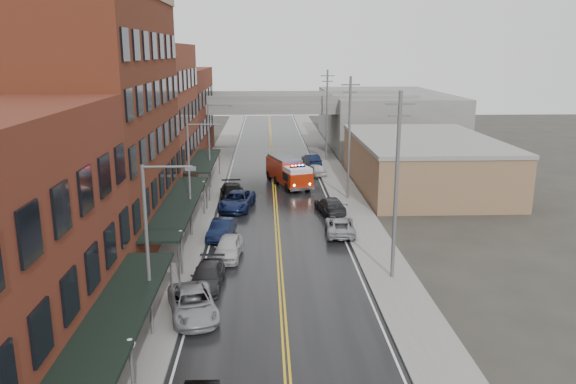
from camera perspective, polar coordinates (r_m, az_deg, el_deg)
name	(u,v)px	position (r m, az deg, el deg)	size (l,w,h in m)	color
road	(276,214)	(50.58, -1.22, -2.27)	(11.00, 160.00, 0.02)	black
sidewalk_left	(195,214)	(50.96, -9.46, -2.26)	(3.00, 160.00, 0.15)	slate
sidewalk_right	(357,213)	(51.22, 6.98, -2.09)	(3.00, 160.00, 0.15)	slate
curb_left	(213,214)	(50.78, -7.61, -2.25)	(0.30, 160.00, 0.15)	gray
curb_right	(338,213)	(50.98, 5.14, -2.12)	(0.30, 160.00, 0.15)	gray
brick_building_b	(96,125)	(43.66, -18.94, 6.42)	(9.00, 20.00, 18.00)	#562317
brick_building_c	(146,118)	(60.69, -14.22, 7.28)	(9.00, 15.00, 15.00)	brown
brick_building_far	(173,114)	(77.96, -11.57, 7.73)	(9.00, 20.00, 12.00)	#5E2A18
tan_building	(423,164)	(62.04, 13.54, 2.78)	(14.00, 22.00, 5.00)	#8F674D
right_far_block	(384,118)	(91.10, 9.74, 7.43)	(18.00, 30.00, 8.00)	slate
awning_0	(115,319)	(26.04, -17.16, -12.24)	(2.60, 16.00, 3.09)	black
awning_1	(179,204)	(43.53, -10.97, -1.17)	(2.60, 18.00, 3.09)	black
awning_2	(204,160)	(60.45, -8.56, 3.19)	(2.60, 13.00, 3.09)	black
globe_lamp_0	(131,357)	(24.38, -15.68, -15.83)	(0.44, 0.44, 3.12)	#59595B
globe_lamp_1	(181,242)	(36.95, -10.81, -5.03)	(0.44, 0.44, 3.12)	#59595B
globe_lamp_2	(204,190)	(50.28, -8.55, 0.19)	(0.44, 0.44, 3.12)	#59595B
street_lamp_0	(152,241)	(28.60, -13.66, -4.82)	(2.64, 0.22, 9.00)	#59595B
street_lamp_1	(192,173)	(43.85, -9.69, 1.95)	(2.64, 0.22, 9.00)	#59595B
street_lamp_2	(211,141)	(59.49, -7.78, 5.19)	(2.64, 0.22, 9.00)	#59595B
utility_pole_0	(396,184)	(35.39, 10.95, 0.84)	(1.80, 0.24, 12.00)	#59595B
utility_pole_1	(349,136)	(54.71, 6.24, 5.65)	(1.80, 0.24, 12.00)	#59595B
utility_pole_2	(327,114)	(74.39, 3.97, 7.93)	(1.80, 0.24, 12.00)	#59595B
overpass	(271,111)	(80.95, -1.70, 8.23)	(40.00, 10.00, 7.50)	slate
fire_truck	(289,171)	(61.07, 0.06, 2.14)	(5.08, 8.51, 2.96)	#A42007
parked_car_left_2	(193,304)	(32.02, -9.65, -11.11)	(2.43, 5.28, 1.47)	#919398
parked_car_left_3	(207,276)	(35.57, -8.18, -8.49)	(1.93, 4.74, 1.38)	#242426
parked_car_left_4	(228,248)	(40.11, -6.09, -5.65)	(1.80, 4.48, 1.53)	beige
parked_car_left_5	(222,229)	(44.40, -6.77, -3.76)	(1.53, 4.40, 1.45)	black
parked_car_left_6	(237,201)	(52.24, -5.22, -0.88)	(2.69, 5.83, 1.62)	#131E47
parked_car_left_7	(232,193)	(55.10, -5.70, -0.09)	(2.30, 5.65, 1.64)	black
parked_car_right_0	(340,226)	(45.12, 5.30, -3.48)	(2.27, 4.93, 1.37)	#9A9CA2
parked_car_right_1	(330,205)	(51.08, 4.31, -1.32)	(2.02, 4.96, 1.44)	#29292B
parked_car_right_2	(316,170)	(66.39, 2.82, 2.29)	(1.63, 4.04, 1.38)	silver
parked_car_right_3	(311,160)	(72.25, 2.40, 3.30)	(1.55, 4.45, 1.47)	black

